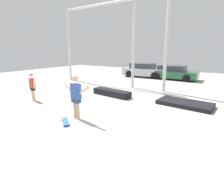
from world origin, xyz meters
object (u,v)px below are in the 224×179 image
object	(u,v)px
manual_pad	(185,103)
parked_car_green	(173,73)
bystander	(32,86)
parked_car_silver	(144,70)
grind_box	(112,93)
skateboarder	(76,95)
skateboard	(65,121)

from	to	relation	value
manual_pad	parked_car_green	bearing A→B (deg)	108.05
parked_car_green	bystander	xyz separation A→B (m)	(-4.52, -11.23, 0.19)
bystander	parked_car_silver	bearing A→B (deg)	-85.57
grind_box	manual_pad	distance (m)	4.04
skateboarder	parked_car_silver	size ratio (longest dim) A/B	0.41
skateboarder	parked_car_silver	xyz separation A→B (m)	(-2.10, 11.72, -0.30)
manual_pad	bystander	world-z (taller)	bystander
skateboarder	skateboard	bearing A→B (deg)	-84.87
grind_box	parked_car_silver	xyz separation A→B (m)	(-1.34, 8.01, 0.48)
parked_car_green	bystander	distance (m)	12.11
skateboarder	bystander	xyz separation A→B (m)	(-3.79, 0.62, -0.16)
skateboarder	parked_car_green	distance (m)	11.88
skateboard	bystander	xyz separation A→B (m)	(-3.74, 1.18, 0.74)
parked_car_silver	skateboarder	bearing A→B (deg)	-84.53
skateboarder	parked_car_green	world-z (taller)	skateboarder
skateboard	parked_car_green	bearing A→B (deg)	122.26
grind_box	bystander	distance (m)	4.37
skateboard	grind_box	size ratio (longest dim) A/B	0.31
manual_pad	bystander	bearing A→B (deg)	-153.83
skateboard	bystander	size ratio (longest dim) A/B	0.51
skateboarder	bystander	size ratio (longest dim) A/B	1.18
skateboarder	skateboard	distance (m)	1.06
skateboard	manual_pad	bearing A→B (deg)	90.37
skateboarder	parked_car_green	xyz separation A→B (m)	(0.73, 11.85, -0.34)
grind_box	parked_car_green	bearing A→B (deg)	79.63
parked_car_green	parked_car_silver	bearing A→B (deg)	-177.51
parked_car_silver	bystander	distance (m)	11.23
skateboarder	skateboard	xyz separation A→B (m)	(-0.05, -0.56, -0.90)
parked_car_silver	bystander	bearing A→B (deg)	-103.34
skateboarder	manual_pad	size ratio (longest dim) A/B	0.70
skateboarder	manual_pad	world-z (taller)	skateboarder
grind_box	parked_car_silver	world-z (taller)	parked_car_silver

